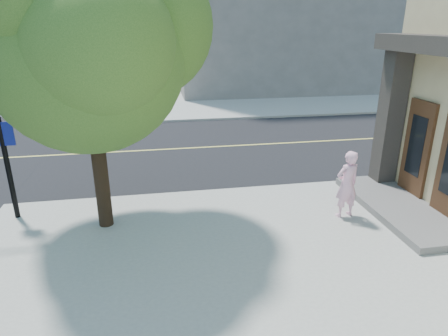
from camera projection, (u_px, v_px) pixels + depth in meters
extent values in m
plane|color=black|center=(44.00, 205.00, 10.74)|extent=(140.00, 140.00, 0.00)
cube|color=black|center=(73.00, 154.00, 14.89)|extent=(140.00, 9.00, 0.01)
cube|color=#A5A49B|center=(279.00, 82.00, 32.78)|extent=(29.00, 25.00, 0.12)
cube|color=slate|center=(399.00, 207.00, 10.14)|extent=(1.60, 4.00, 0.18)
cube|color=#35302B|center=(391.00, 116.00, 11.10)|extent=(0.55, 0.55, 4.20)
cube|color=#35302B|center=(443.00, 45.00, 8.82)|extent=(0.90, 4.20, 0.40)
cube|color=#422614|center=(417.00, 149.00, 10.46)|extent=(0.10, 1.00, 2.60)
imported|color=#FDB7D4|center=(347.00, 184.00, 9.62)|extent=(0.69, 0.53, 1.71)
cylinder|color=black|center=(99.00, 158.00, 8.90)|extent=(0.34, 0.34, 3.38)
sphere|color=#497228|center=(87.00, 55.00, 8.12)|extent=(4.14, 4.14, 4.14)
sphere|color=#497228|center=(141.00, 25.00, 8.63)|extent=(3.20, 3.20, 3.20)
sphere|color=#497228|center=(42.00, 16.00, 8.40)|extent=(3.01, 3.01, 3.01)
sphere|color=#497228|center=(98.00, 43.00, 7.13)|extent=(2.82, 2.82, 2.82)
cylinder|color=black|center=(1.00, 134.00, 9.10)|extent=(0.12, 0.12, 4.30)
cube|color=navy|center=(3.00, 134.00, 9.09)|extent=(0.46, 0.04, 0.56)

